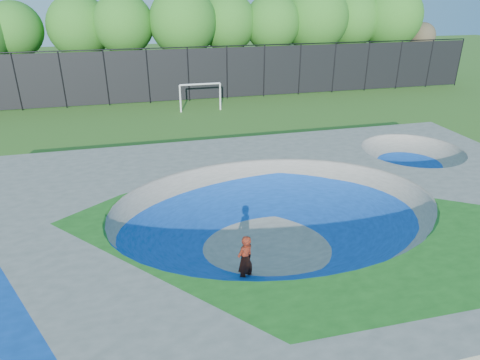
# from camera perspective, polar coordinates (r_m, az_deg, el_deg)

# --- Properties ---
(ground) EXTENTS (120.00, 120.00, 0.00)m
(ground) POSITION_cam_1_polar(r_m,az_deg,el_deg) (14.84, 4.57, -8.32)
(ground) COLOR #325F1A
(ground) RESTS_ON ground
(skate_deck) EXTENTS (22.00, 14.00, 1.50)m
(skate_deck) POSITION_cam_1_polar(r_m,az_deg,el_deg) (14.45, 4.66, -5.81)
(skate_deck) COLOR gray
(skate_deck) RESTS_ON ground
(skater) EXTENTS (0.69, 0.62, 1.58)m
(skater) POSITION_cam_1_polar(r_m,az_deg,el_deg) (12.55, 0.68, -10.61)
(skater) COLOR red
(skater) RESTS_ON ground
(skateboard) EXTENTS (0.78, 0.59, 0.05)m
(skateboard) POSITION_cam_1_polar(r_m,az_deg,el_deg) (13.01, 0.66, -13.39)
(skateboard) COLOR black
(skateboard) RESTS_ON ground
(soccer_goal) EXTENTS (2.95, 0.12, 1.95)m
(soccer_goal) POSITION_cam_1_polar(r_m,az_deg,el_deg) (30.67, -5.32, 11.61)
(soccer_goal) COLOR silver
(soccer_goal) RESTS_ON ground
(fence) EXTENTS (48.09, 0.09, 4.04)m
(fence) POSITION_cam_1_polar(r_m,az_deg,el_deg) (33.60, -6.91, 13.94)
(fence) COLOR black
(fence) RESTS_ON ground
(treeline) EXTENTS (51.82, 7.33, 8.46)m
(treeline) POSITION_cam_1_polar(r_m,az_deg,el_deg) (38.15, -8.44, 19.77)
(treeline) COLOR #493024
(treeline) RESTS_ON ground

